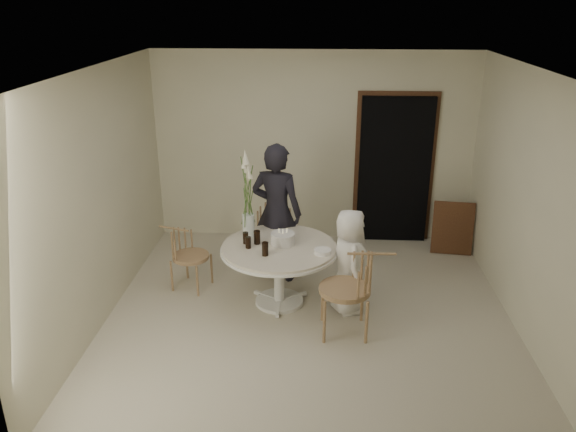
# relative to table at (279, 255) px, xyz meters

# --- Properties ---
(ground) EXTENTS (4.50, 4.50, 0.00)m
(ground) POSITION_rel_table_xyz_m (0.35, -0.25, -0.62)
(ground) COLOR #BEB4A2
(ground) RESTS_ON ground
(room_shell) EXTENTS (4.50, 4.50, 4.50)m
(room_shell) POSITION_rel_table_xyz_m (0.35, -0.25, 1.00)
(room_shell) COLOR silver
(room_shell) RESTS_ON ground
(doorway) EXTENTS (1.00, 0.10, 2.10)m
(doorway) POSITION_rel_table_xyz_m (1.50, 1.94, 0.43)
(doorway) COLOR black
(doorway) RESTS_ON ground
(door_trim) EXTENTS (1.12, 0.03, 2.22)m
(door_trim) POSITION_rel_table_xyz_m (1.50, 1.98, 0.49)
(door_trim) COLOR brown
(door_trim) RESTS_ON ground
(table) EXTENTS (1.33, 1.33, 0.73)m
(table) POSITION_rel_table_xyz_m (0.00, 0.00, 0.00)
(table) COLOR white
(table) RESTS_ON ground
(picture_frame) EXTENTS (0.57, 0.23, 0.73)m
(picture_frame) POSITION_rel_table_xyz_m (2.30, 1.52, -0.25)
(picture_frame) COLOR brown
(picture_frame) RESTS_ON ground
(chair_far) EXTENTS (0.57, 0.59, 0.86)m
(chair_far) POSITION_rel_table_xyz_m (-0.15, 1.07, -0.06)
(chair_far) COLOR #A47A59
(chair_far) RESTS_ON ground
(chair_right) EXTENTS (0.58, 0.54, 0.94)m
(chair_right) POSITION_rel_table_xyz_m (0.86, -0.56, -0.01)
(chair_right) COLOR #A47A59
(chair_right) RESTS_ON ground
(chair_left) EXTENTS (0.54, 0.51, 0.77)m
(chair_left) POSITION_rel_table_xyz_m (-1.20, 0.35, -0.12)
(chair_left) COLOR #A47A59
(chair_left) RESTS_ON ground
(girl) EXTENTS (0.73, 0.58, 1.75)m
(girl) POSITION_rel_table_xyz_m (-0.08, 0.66, 0.26)
(girl) COLOR black
(girl) RESTS_ON ground
(boy) EXTENTS (0.49, 0.66, 1.22)m
(boy) POSITION_rel_table_xyz_m (0.79, -0.11, -0.01)
(boy) COLOR white
(boy) RESTS_ON ground
(birthday_cake) EXTENTS (0.27, 0.27, 0.18)m
(birthday_cake) POSITION_rel_table_xyz_m (0.04, 0.06, 0.18)
(birthday_cake) COLOR silver
(birthday_cake) RESTS_ON table
(cola_tumbler_a) EXTENTS (0.08, 0.08, 0.13)m
(cola_tumbler_a) POSITION_rel_table_xyz_m (-0.34, -0.07, 0.18)
(cola_tumbler_a) COLOR black
(cola_tumbler_a) RESTS_ON table
(cola_tumbler_b) EXTENTS (0.07, 0.07, 0.15)m
(cola_tumbler_b) POSITION_rel_table_xyz_m (-0.13, -0.25, 0.19)
(cola_tumbler_b) COLOR black
(cola_tumbler_b) RESTS_ON table
(cola_tumbler_c) EXTENTS (0.08, 0.08, 0.14)m
(cola_tumbler_c) POSITION_rel_table_xyz_m (-0.38, 0.05, 0.18)
(cola_tumbler_c) COLOR black
(cola_tumbler_c) RESTS_ON table
(cola_tumbler_d) EXTENTS (0.08, 0.08, 0.16)m
(cola_tumbler_d) POSITION_rel_table_xyz_m (-0.25, 0.05, 0.19)
(cola_tumbler_d) COLOR black
(cola_tumbler_d) RESTS_ON table
(plate_stack) EXTENTS (0.20, 0.20, 0.05)m
(plate_stack) POSITION_rel_table_xyz_m (0.49, -0.17, 0.14)
(plate_stack) COLOR white
(plate_stack) RESTS_ON table
(flower_vase) EXTENTS (0.14, 0.14, 1.05)m
(flower_vase) POSITION_rel_table_xyz_m (-0.38, 0.28, 0.55)
(flower_vase) COLOR silver
(flower_vase) RESTS_ON table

